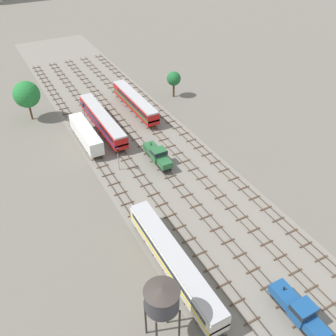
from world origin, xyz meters
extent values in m
plane|color=slate|center=(0.00, 56.00, 0.00)|extent=(480.00, 480.00, 0.00)
cube|color=gray|center=(0.00, 56.00, 0.00)|extent=(23.77, 176.00, 0.01)
cube|color=#47382D|center=(-10.60, 57.00, 0.22)|extent=(0.07, 126.00, 0.15)
cube|color=#47382D|center=(-9.17, 57.00, 0.22)|extent=(0.07, 126.00, 0.15)
cube|color=brown|center=(-9.88, 25.50, 0.07)|extent=(2.40, 0.22, 0.14)
cube|color=brown|center=(-9.88, 28.50, 0.07)|extent=(2.40, 0.22, 0.14)
cube|color=brown|center=(-9.88, 31.50, 0.07)|extent=(2.40, 0.22, 0.14)
cube|color=brown|center=(-9.88, 34.50, 0.07)|extent=(2.40, 0.22, 0.14)
cube|color=brown|center=(-9.88, 37.50, 0.07)|extent=(2.40, 0.22, 0.14)
cube|color=brown|center=(-9.88, 40.50, 0.07)|extent=(2.40, 0.22, 0.14)
cube|color=brown|center=(-9.88, 43.50, 0.07)|extent=(2.40, 0.22, 0.14)
cube|color=brown|center=(-9.88, 46.50, 0.07)|extent=(2.40, 0.22, 0.14)
cube|color=brown|center=(-9.88, 49.50, 0.07)|extent=(2.40, 0.22, 0.14)
cube|color=brown|center=(-9.88, 52.50, 0.07)|extent=(2.40, 0.22, 0.14)
cube|color=brown|center=(-9.88, 55.50, 0.07)|extent=(2.40, 0.22, 0.14)
cube|color=brown|center=(-9.88, 58.50, 0.07)|extent=(2.40, 0.22, 0.14)
cube|color=brown|center=(-9.88, 61.50, 0.07)|extent=(2.40, 0.22, 0.14)
cube|color=brown|center=(-9.88, 64.50, 0.07)|extent=(2.40, 0.22, 0.14)
cube|color=brown|center=(-9.88, 67.50, 0.07)|extent=(2.40, 0.22, 0.14)
cube|color=brown|center=(-9.88, 70.50, 0.07)|extent=(2.40, 0.22, 0.14)
cube|color=brown|center=(-9.88, 73.50, 0.07)|extent=(2.40, 0.22, 0.14)
cube|color=brown|center=(-9.88, 76.50, 0.07)|extent=(2.40, 0.22, 0.14)
cube|color=brown|center=(-9.88, 79.50, 0.07)|extent=(2.40, 0.22, 0.14)
cube|color=brown|center=(-9.88, 82.50, 0.07)|extent=(2.40, 0.22, 0.14)
cube|color=brown|center=(-9.88, 85.50, 0.07)|extent=(2.40, 0.22, 0.14)
cube|color=brown|center=(-9.88, 88.50, 0.07)|extent=(2.40, 0.22, 0.14)
cube|color=brown|center=(-9.88, 91.50, 0.07)|extent=(2.40, 0.22, 0.14)
cube|color=brown|center=(-9.88, 94.50, 0.07)|extent=(2.40, 0.22, 0.14)
cube|color=brown|center=(-9.88, 97.50, 0.07)|extent=(2.40, 0.22, 0.14)
cube|color=brown|center=(-9.88, 100.50, 0.07)|extent=(2.40, 0.22, 0.14)
cube|color=brown|center=(-9.88, 103.50, 0.07)|extent=(2.40, 0.22, 0.14)
cube|color=brown|center=(-9.88, 106.50, 0.07)|extent=(2.40, 0.22, 0.14)
cube|color=brown|center=(-9.88, 109.50, 0.07)|extent=(2.40, 0.22, 0.14)
cube|color=brown|center=(-9.88, 112.50, 0.07)|extent=(2.40, 0.22, 0.14)
cube|color=brown|center=(-9.88, 115.50, 0.07)|extent=(2.40, 0.22, 0.14)
cube|color=brown|center=(-9.88, 118.50, 0.07)|extent=(2.40, 0.22, 0.14)
cube|color=#47382D|center=(-5.66, 57.00, 0.22)|extent=(0.07, 126.00, 0.15)
cube|color=#47382D|center=(-4.22, 57.00, 0.22)|extent=(0.07, 126.00, 0.15)
cube|color=brown|center=(-4.94, 22.50, 0.07)|extent=(2.40, 0.22, 0.14)
cube|color=brown|center=(-4.94, 25.50, 0.07)|extent=(2.40, 0.22, 0.14)
cube|color=brown|center=(-4.94, 28.50, 0.07)|extent=(2.40, 0.22, 0.14)
cube|color=brown|center=(-4.94, 31.50, 0.07)|extent=(2.40, 0.22, 0.14)
cube|color=brown|center=(-4.94, 34.50, 0.07)|extent=(2.40, 0.22, 0.14)
cube|color=brown|center=(-4.94, 37.50, 0.07)|extent=(2.40, 0.22, 0.14)
cube|color=brown|center=(-4.94, 40.50, 0.07)|extent=(2.40, 0.22, 0.14)
cube|color=brown|center=(-4.94, 43.50, 0.07)|extent=(2.40, 0.22, 0.14)
cube|color=brown|center=(-4.94, 46.50, 0.07)|extent=(2.40, 0.22, 0.14)
cube|color=brown|center=(-4.94, 49.50, 0.07)|extent=(2.40, 0.22, 0.14)
cube|color=brown|center=(-4.94, 52.50, 0.07)|extent=(2.40, 0.22, 0.14)
cube|color=brown|center=(-4.94, 55.50, 0.07)|extent=(2.40, 0.22, 0.14)
cube|color=brown|center=(-4.94, 58.50, 0.07)|extent=(2.40, 0.22, 0.14)
cube|color=brown|center=(-4.94, 61.50, 0.07)|extent=(2.40, 0.22, 0.14)
cube|color=brown|center=(-4.94, 64.50, 0.07)|extent=(2.40, 0.22, 0.14)
cube|color=brown|center=(-4.94, 67.50, 0.07)|extent=(2.40, 0.22, 0.14)
cube|color=brown|center=(-4.94, 70.50, 0.07)|extent=(2.40, 0.22, 0.14)
cube|color=brown|center=(-4.94, 73.50, 0.07)|extent=(2.40, 0.22, 0.14)
cube|color=brown|center=(-4.94, 76.50, 0.07)|extent=(2.40, 0.22, 0.14)
cube|color=brown|center=(-4.94, 79.50, 0.07)|extent=(2.40, 0.22, 0.14)
cube|color=brown|center=(-4.94, 82.50, 0.07)|extent=(2.40, 0.22, 0.14)
cube|color=brown|center=(-4.94, 85.50, 0.07)|extent=(2.40, 0.22, 0.14)
cube|color=brown|center=(-4.94, 88.50, 0.07)|extent=(2.40, 0.22, 0.14)
cube|color=brown|center=(-4.94, 91.50, 0.07)|extent=(2.40, 0.22, 0.14)
cube|color=brown|center=(-4.94, 94.50, 0.07)|extent=(2.40, 0.22, 0.14)
cube|color=brown|center=(-4.94, 97.50, 0.07)|extent=(2.40, 0.22, 0.14)
cube|color=brown|center=(-4.94, 100.50, 0.07)|extent=(2.40, 0.22, 0.14)
cube|color=brown|center=(-4.94, 103.50, 0.07)|extent=(2.40, 0.22, 0.14)
cube|color=brown|center=(-4.94, 106.50, 0.07)|extent=(2.40, 0.22, 0.14)
cube|color=brown|center=(-4.94, 109.50, 0.07)|extent=(2.40, 0.22, 0.14)
cube|color=brown|center=(-4.94, 112.50, 0.07)|extent=(2.40, 0.22, 0.14)
cube|color=brown|center=(-4.94, 115.50, 0.07)|extent=(2.40, 0.22, 0.14)
cube|color=brown|center=(-4.94, 118.50, 0.07)|extent=(2.40, 0.22, 0.14)
cube|color=#47382D|center=(-0.72, 57.00, 0.22)|extent=(0.07, 126.00, 0.15)
cube|color=#47382D|center=(0.72, 57.00, 0.22)|extent=(0.07, 126.00, 0.15)
cube|color=brown|center=(0.00, 19.50, 0.07)|extent=(2.40, 0.22, 0.14)
cube|color=brown|center=(0.00, 22.50, 0.07)|extent=(2.40, 0.22, 0.14)
cube|color=brown|center=(0.00, 25.50, 0.07)|extent=(2.40, 0.22, 0.14)
cube|color=brown|center=(0.00, 28.50, 0.07)|extent=(2.40, 0.22, 0.14)
cube|color=brown|center=(0.00, 31.50, 0.07)|extent=(2.40, 0.22, 0.14)
cube|color=brown|center=(0.00, 34.50, 0.07)|extent=(2.40, 0.22, 0.14)
cube|color=brown|center=(0.00, 37.50, 0.07)|extent=(2.40, 0.22, 0.14)
cube|color=brown|center=(0.00, 40.50, 0.07)|extent=(2.40, 0.22, 0.14)
cube|color=brown|center=(0.00, 43.50, 0.07)|extent=(2.40, 0.22, 0.14)
cube|color=brown|center=(0.00, 46.50, 0.07)|extent=(2.40, 0.22, 0.14)
cube|color=brown|center=(0.00, 49.50, 0.07)|extent=(2.40, 0.22, 0.14)
cube|color=brown|center=(0.00, 52.50, 0.07)|extent=(2.40, 0.22, 0.14)
cube|color=brown|center=(0.00, 55.50, 0.07)|extent=(2.40, 0.22, 0.14)
cube|color=brown|center=(0.00, 58.50, 0.07)|extent=(2.40, 0.22, 0.14)
cube|color=brown|center=(0.00, 61.50, 0.07)|extent=(2.40, 0.22, 0.14)
cube|color=brown|center=(0.00, 64.50, 0.07)|extent=(2.40, 0.22, 0.14)
cube|color=brown|center=(0.00, 67.50, 0.07)|extent=(2.40, 0.22, 0.14)
cube|color=brown|center=(0.00, 70.50, 0.07)|extent=(2.40, 0.22, 0.14)
cube|color=brown|center=(0.00, 73.50, 0.07)|extent=(2.40, 0.22, 0.14)
cube|color=brown|center=(0.00, 76.50, 0.07)|extent=(2.40, 0.22, 0.14)
cube|color=brown|center=(0.00, 79.50, 0.07)|extent=(2.40, 0.22, 0.14)
cube|color=brown|center=(0.00, 82.50, 0.07)|extent=(2.40, 0.22, 0.14)
cube|color=brown|center=(0.00, 85.50, 0.07)|extent=(2.40, 0.22, 0.14)
cube|color=brown|center=(0.00, 88.50, 0.07)|extent=(2.40, 0.22, 0.14)
cube|color=brown|center=(0.00, 91.50, 0.07)|extent=(2.40, 0.22, 0.14)
cube|color=brown|center=(0.00, 94.50, 0.07)|extent=(2.40, 0.22, 0.14)
cube|color=brown|center=(0.00, 97.50, 0.07)|extent=(2.40, 0.22, 0.14)
cube|color=brown|center=(0.00, 100.50, 0.07)|extent=(2.40, 0.22, 0.14)
cube|color=brown|center=(0.00, 103.50, 0.07)|extent=(2.40, 0.22, 0.14)
cube|color=brown|center=(0.00, 106.50, 0.07)|extent=(2.40, 0.22, 0.14)
cube|color=brown|center=(0.00, 109.50, 0.07)|extent=(2.40, 0.22, 0.14)
cube|color=brown|center=(0.00, 112.50, 0.07)|extent=(2.40, 0.22, 0.14)
cube|color=brown|center=(0.00, 115.50, 0.07)|extent=(2.40, 0.22, 0.14)
cube|color=brown|center=(0.00, 118.50, 0.07)|extent=(2.40, 0.22, 0.14)
cube|color=#47382D|center=(4.22, 57.00, 0.22)|extent=(0.07, 126.00, 0.15)
cube|color=#47382D|center=(5.66, 57.00, 0.22)|extent=(0.07, 126.00, 0.15)
cube|color=brown|center=(4.94, 19.50, 0.07)|extent=(2.40, 0.22, 0.14)
cube|color=brown|center=(4.94, 22.50, 0.07)|extent=(2.40, 0.22, 0.14)
cube|color=brown|center=(4.94, 25.50, 0.07)|extent=(2.40, 0.22, 0.14)
cube|color=brown|center=(4.94, 28.50, 0.07)|extent=(2.40, 0.22, 0.14)
cube|color=brown|center=(4.94, 31.50, 0.07)|extent=(2.40, 0.22, 0.14)
cube|color=brown|center=(4.94, 34.50, 0.07)|extent=(2.40, 0.22, 0.14)
cube|color=brown|center=(4.94, 37.50, 0.07)|extent=(2.40, 0.22, 0.14)
cube|color=brown|center=(4.94, 40.50, 0.07)|extent=(2.40, 0.22, 0.14)
cube|color=brown|center=(4.94, 43.50, 0.07)|extent=(2.40, 0.22, 0.14)
cube|color=brown|center=(4.94, 46.50, 0.07)|extent=(2.40, 0.22, 0.14)
cube|color=brown|center=(4.94, 49.50, 0.07)|extent=(2.40, 0.22, 0.14)
cube|color=brown|center=(4.94, 52.50, 0.07)|extent=(2.40, 0.22, 0.14)
cube|color=brown|center=(4.94, 55.50, 0.07)|extent=(2.40, 0.22, 0.14)
cube|color=brown|center=(4.94, 58.50, 0.07)|extent=(2.40, 0.22, 0.14)
cube|color=brown|center=(4.94, 61.50, 0.07)|extent=(2.40, 0.22, 0.14)
cube|color=brown|center=(4.94, 64.50, 0.07)|extent=(2.40, 0.22, 0.14)
cube|color=brown|center=(4.94, 67.50, 0.07)|extent=(2.40, 0.22, 0.14)
cube|color=brown|center=(4.94, 70.50, 0.07)|extent=(2.40, 0.22, 0.14)
cube|color=brown|center=(4.94, 73.50, 0.07)|extent=(2.40, 0.22, 0.14)
cube|color=brown|center=(4.94, 76.50, 0.07)|extent=(2.40, 0.22, 0.14)
cube|color=brown|center=(4.94, 79.50, 0.07)|extent=(2.40, 0.22, 0.14)
cube|color=brown|center=(4.94, 82.50, 0.07)|extent=(2.40, 0.22, 0.14)
cube|color=brown|center=(4.94, 85.50, 0.07)|extent=(2.40, 0.22, 0.14)
cube|color=brown|center=(4.94, 88.50, 0.07)|extent=(2.40, 0.22, 0.14)
cube|color=brown|center=(4.94, 91.50, 0.07)|extent=(2.40, 0.22, 0.14)
cube|color=brown|center=(4.94, 94.50, 0.07)|extent=(2.40, 0.22, 0.14)
cube|color=brown|center=(4.94, 97.50, 0.07)|extent=(2.40, 0.22, 0.14)
cube|color=brown|center=(4.94, 100.50, 0.07)|extent=(2.40, 0.22, 0.14)
cube|color=brown|center=(4.94, 103.50, 0.07)|extent=(2.40, 0.22, 0.14)
cube|color=brown|center=(4.94, 106.50, 0.07)|extent=(2.40, 0.22, 0.14)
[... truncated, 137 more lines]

